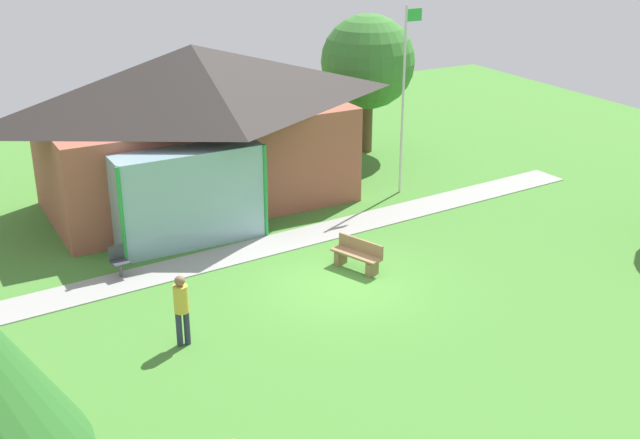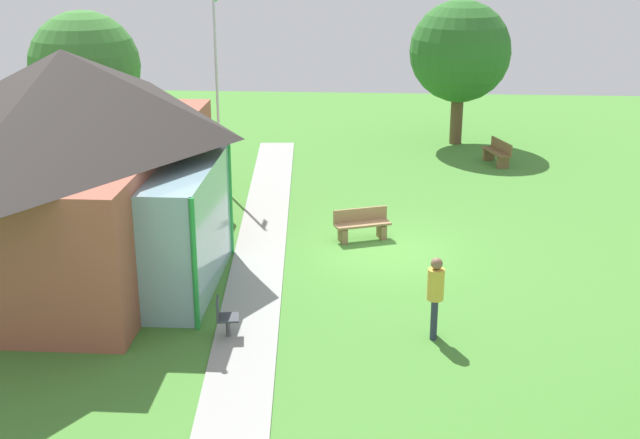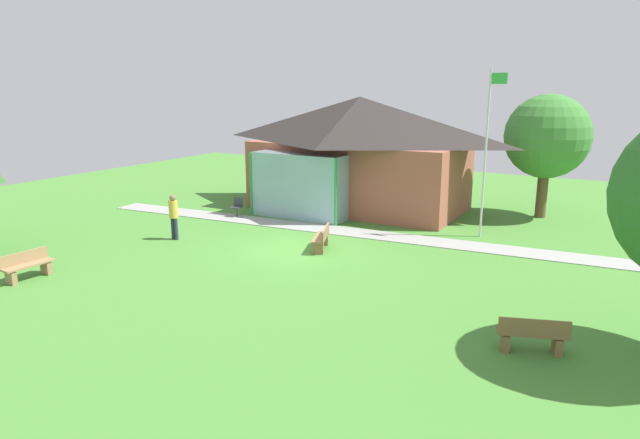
# 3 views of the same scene
# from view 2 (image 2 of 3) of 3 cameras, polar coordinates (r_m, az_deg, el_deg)

# --- Properties ---
(ground_plane) EXTENTS (44.00, 44.00, 0.00)m
(ground_plane) POSITION_cam_2_polar(r_m,az_deg,el_deg) (21.60, 4.34, -2.15)
(ground_plane) COLOR #478433
(pavilion) EXTENTS (10.58, 6.77, 5.25)m
(pavilion) POSITION_cam_2_polar(r_m,az_deg,el_deg) (20.86, -16.35, 4.24)
(pavilion) COLOR #A35642
(pavilion) RESTS_ON ground_plane
(footpath) EXTENTS (22.43, 2.96, 0.03)m
(footpath) POSITION_cam_2_polar(r_m,az_deg,el_deg) (21.78, -4.09, -1.91)
(footpath) COLOR #999993
(footpath) RESTS_ON ground_plane
(flagpole) EXTENTS (0.64, 0.08, 6.35)m
(flagpole) POSITION_cam_2_polar(r_m,az_deg,el_deg) (26.28, -7.08, 9.49)
(flagpole) COLOR silver
(flagpole) RESTS_ON ground_plane
(bench_lawn_far_right) EXTENTS (1.56, 0.90, 0.84)m
(bench_lawn_far_right) POSITION_cam_2_polar(r_m,az_deg,el_deg) (30.10, 12.05, 4.48)
(bench_lawn_far_right) COLOR brown
(bench_lawn_far_right) RESTS_ON ground_plane
(bench_rear_near_path) EXTENTS (0.94, 1.56, 0.84)m
(bench_rear_near_path) POSITION_cam_2_polar(r_m,az_deg,el_deg) (22.21, 2.88, -0.40)
(bench_rear_near_path) COLOR olive
(bench_rear_near_path) RESTS_ON ground_plane
(patio_chair_west) EXTENTS (0.50, 0.50, 0.86)m
(patio_chair_west) POSITION_cam_2_polar(r_m,az_deg,el_deg) (17.05, -6.54, -6.78)
(patio_chair_west) COLOR #33383D
(patio_chair_west) RESTS_ON ground_plane
(visitor_strolling_lawn) EXTENTS (0.34, 0.34, 1.74)m
(visitor_strolling_lawn) POSITION_cam_2_polar(r_m,az_deg,el_deg) (16.85, 7.91, -4.90)
(visitor_strolling_lawn) COLOR #2D3347
(visitor_strolling_lawn) RESTS_ON ground_plane
(tree_behind_pavilion_right) EXTENTS (3.64, 3.64, 5.42)m
(tree_behind_pavilion_right) POSITION_cam_2_polar(r_m,az_deg,el_deg) (28.89, -15.82, 10.01)
(tree_behind_pavilion_right) COLOR brown
(tree_behind_pavilion_right) RESTS_ON ground_plane
(tree_far_east) EXTENTS (3.80, 3.80, 5.44)m
(tree_far_east) POSITION_cam_2_polar(r_m,az_deg,el_deg) (32.23, 9.57, 11.26)
(tree_far_east) COLOR brown
(tree_far_east) RESTS_ON ground_plane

